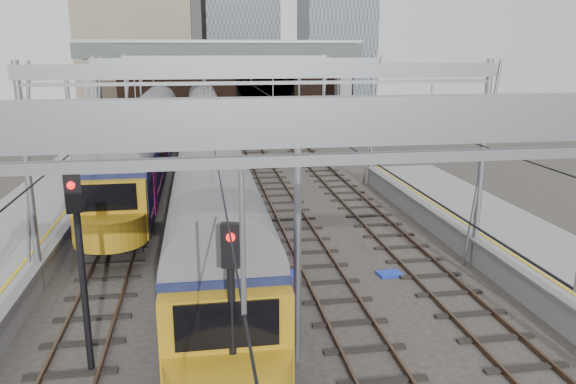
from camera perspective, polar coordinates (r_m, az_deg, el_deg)
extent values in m
cube|color=#4C3828|center=(28.21, -17.40, -3.37)|extent=(0.08, 80.00, 0.16)
cube|color=#4C3828|center=(28.02, -14.48, -3.28)|extent=(0.08, 80.00, 0.16)
cube|color=black|center=(28.13, -15.93, -3.47)|extent=(2.40, 80.00, 0.14)
cube|color=#4C3828|center=(27.87, -9.24, -3.10)|extent=(0.08, 80.00, 0.16)
cube|color=#4C3828|center=(27.90, -6.27, -2.98)|extent=(0.08, 80.00, 0.16)
cube|color=black|center=(27.90, -7.75, -3.19)|extent=(2.40, 80.00, 0.14)
cube|color=#4C3828|center=(28.12, -1.05, -2.76)|extent=(0.08, 80.00, 0.16)
cube|color=#4C3828|center=(28.34, 1.83, -2.62)|extent=(0.08, 80.00, 0.16)
cube|color=black|center=(28.24, 0.40, -2.84)|extent=(2.40, 80.00, 0.14)
cube|color=#4C3828|center=(28.91, 6.83, -2.38)|extent=(0.08, 80.00, 0.16)
cube|color=#4C3828|center=(29.33, 9.54, -2.23)|extent=(0.08, 80.00, 0.16)
cube|color=black|center=(29.13, 8.19, -2.45)|extent=(2.40, 80.00, 0.14)
cube|color=gray|center=(6.16, 14.15, 7.18)|extent=(16.80, 0.28, 0.50)
cylinder|color=gray|center=(20.92, -24.84, 1.02)|extent=(0.24, 0.24, 8.00)
cylinder|color=gray|center=(22.73, 19.05, 2.52)|extent=(0.24, 0.24, 8.00)
cube|color=gray|center=(19.79, -2.04, 12.18)|extent=(16.80, 0.28, 0.50)
cylinder|color=gray|center=(34.40, -18.72, 6.30)|extent=(0.24, 0.24, 8.00)
cylinder|color=gray|center=(35.53, 8.53, 7.12)|extent=(0.24, 0.24, 8.00)
cube|color=gray|center=(33.73, -5.01, 12.99)|extent=(16.80, 0.28, 0.50)
cylinder|color=gray|center=(48.18, -16.03, 8.57)|extent=(0.24, 0.24, 8.00)
cylinder|color=gray|center=(48.99, 3.61, 9.17)|extent=(0.24, 0.24, 8.00)
cube|color=gray|center=(47.70, -6.25, 13.31)|extent=(16.80, 0.28, 0.50)
cylinder|color=gray|center=(60.07, -14.70, 9.68)|extent=(0.24, 0.24, 8.00)
cylinder|color=gray|center=(60.72, 1.12, 10.18)|extent=(0.24, 0.24, 8.00)
cube|color=gray|center=(59.69, -6.85, 13.47)|extent=(16.80, 0.28, 0.50)
cube|color=black|center=(27.02, -16.73, 7.68)|extent=(0.03, 80.00, 0.03)
cube|color=black|center=(26.78, -8.14, 8.08)|extent=(0.03, 80.00, 0.03)
cube|color=black|center=(27.14, 0.42, 8.30)|extent=(0.03, 80.00, 0.03)
cube|color=black|center=(28.07, 8.59, 8.34)|extent=(0.03, 80.00, 0.03)
cube|color=black|center=(63.90, -5.10, 10.78)|extent=(26.00, 2.00, 9.00)
cube|color=black|center=(63.31, -2.25, 9.06)|extent=(6.50, 0.10, 5.20)
cylinder|color=black|center=(63.13, -2.27, 11.41)|extent=(6.50, 0.10, 6.50)
cube|color=black|center=(63.46, -15.94, 7.55)|extent=(6.00, 1.50, 3.00)
cube|color=gray|center=(58.66, -19.12, 9.36)|extent=(1.20, 2.50, 8.20)
cube|color=gray|center=(59.68, 5.60, 10.14)|extent=(1.20, 2.50, 8.20)
cube|color=#58635C|center=(57.68, -6.79, 14.04)|extent=(28.00, 3.00, 1.40)
cube|color=gray|center=(57.69, -6.82, 14.94)|extent=(28.00, 3.00, 0.30)
cube|color=tan|center=(78.05, -15.13, 15.75)|extent=(14.00, 12.00, 22.00)
cube|color=gray|center=(91.64, -9.01, 14.51)|extent=(18.00, 14.00, 18.00)
cube|color=black|center=(45.20, -8.34, 3.95)|extent=(2.27, 67.16, 0.70)
cube|color=#131545|center=(44.90, -8.43, 6.39)|extent=(2.89, 67.16, 2.58)
cylinder|color=slate|center=(44.74, -8.49, 8.02)|extent=(2.83, 66.66, 2.83)
cube|color=black|center=(44.85, -8.45, 6.91)|extent=(2.91, 65.96, 0.77)
cube|color=#BD3B63|center=(45.00, -8.40, 5.48)|extent=(2.91, 66.16, 0.12)
cube|color=#B68717|center=(12.39, -6.16, -15.47)|extent=(2.83, 0.60, 2.38)
cube|color=black|center=(11.95, -6.19, -13.30)|extent=(2.16, 0.08, 1.03)
cube|color=black|center=(39.84, -13.98, 2.30)|extent=(2.31, 34.02, 0.70)
cube|color=#131545|center=(39.50, -14.15, 5.08)|extent=(2.94, 34.02, 2.63)
cylinder|color=slate|center=(39.32, -14.26, 6.97)|extent=(2.88, 33.52, 2.88)
cube|color=black|center=(39.44, -14.18, 5.69)|extent=(2.96, 32.82, 0.79)
cube|color=#BD3B63|center=(39.62, -14.08, 4.03)|extent=(2.96, 33.02, 0.13)
cube|color=#B68717|center=(22.84, -17.70, -1.93)|extent=(2.88, 0.60, 2.43)
cube|color=black|center=(22.52, -17.88, -0.52)|extent=(2.21, 0.08, 1.05)
cylinder|color=black|center=(15.39, -20.12, -8.30)|extent=(0.18, 0.18, 5.28)
cube|color=black|center=(14.52, -21.02, -0.11)|extent=(0.42, 0.30, 0.99)
sphere|color=red|center=(14.36, -21.19, 0.63)|extent=(0.20, 0.20, 0.20)
cylinder|color=black|center=(12.15, -5.66, -14.68)|extent=(0.16, 0.16, 4.90)
cube|color=black|center=(11.11, -5.87, -5.41)|extent=(0.39, 0.25, 0.92)
sphere|color=red|center=(10.92, -5.86, -4.62)|extent=(0.18, 0.18, 0.18)
cube|color=#1A3AC5|center=(17.78, -9.11, -13.63)|extent=(0.98, 0.81, 0.10)
cube|color=#1A3AC5|center=(21.50, -0.50, -8.35)|extent=(0.94, 0.70, 0.10)
cube|color=#1A3AC5|center=(21.87, 10.27, -8.19)|extent=(0.96, 0.73, 0.10)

